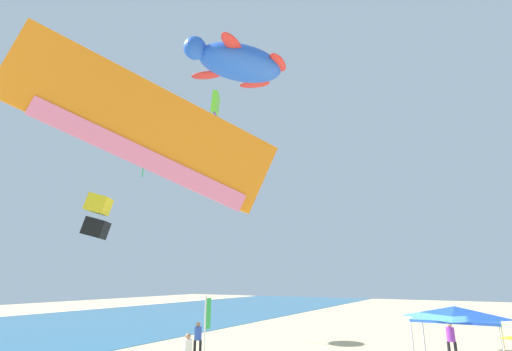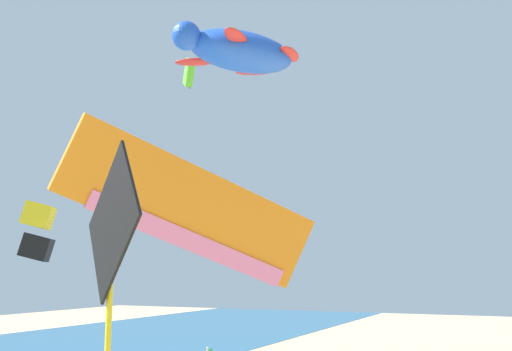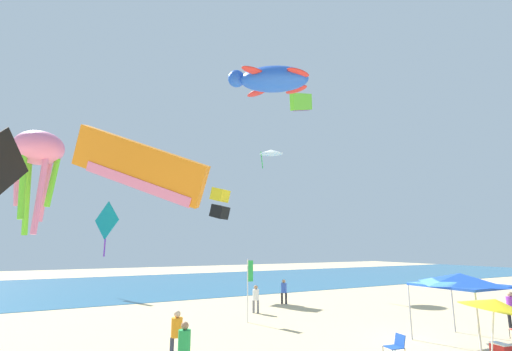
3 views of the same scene
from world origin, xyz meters
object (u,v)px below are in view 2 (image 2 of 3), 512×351
at_px(kite_box_yellow, 38,231).
at_px(kite_parafoil_lime, 189,72).
at_px(kite_turtle_blue, 239,51).
at_px(kite_diamond_black, 112,229).
at_px(kite_parafoil_orange, 191,208).
at_px(kite_delta_white, 101,139).

height_order(kite_box_yellow, kite_parafoil_lime, kite_parafoil_lime).
distance_m(kite_turtle_blue, kite_box_yellow, 12.45).
distance_m(kite_diamond_black, kite_parafoil_lime, 23.69).
height_order(kite_parafoil_orange, kite_diamond_black, kite_parafoil_orange).
relative_size(kite_parafoil_orange, kite_turtle_blue, 0.88).
relative_size(kite_turtle_blue, kite_delta_white, 1.62).
distance_m(kite_delta_white, kite_parafoil_lime, 6.74).
bearing_deg(kite_box_yellow, kite_parafoil_lime, -70.67).
height_order(kite_diamond_black, kite_parafoil_lime, kite_parafoil_lime).
height_order(kite_turtle_blue, kite_box_yellow, kite_turtle_blue).
bearing_deg(kite_box_yellow, kite_parafoil_orange, -156.29).
relative_size(kite_diamond_black, kite_box_yellow, 1.23).
distance_m(kite_parafoil_orange, kite_box_yellow, 16.27).
bearing_deg(kite_box_yellow, kite_delta_white, -16.58).
bearing_deg(kite_delta_white, kite_diamond_black, -96.78).
height_order(kite_diamond_black, kite_turtle_blue, kite_turtle_blue).
relative_size(kite_parafoil_orange, kite_delta_white, 1.42).
bearing_deg(kite_diamond_black, kite_box_yellow, 177.41).
bearing_deg(kite_parafoil_orange, kite_turtle_blue, 56.96).
xyz_separation_m(kite_parafoil_orange, kite_box_yellow, (9.19, 13.42, 0.40)).
distance_m(kite_parafoil_orange, kite_parafoil_lime, 19.39).
xyz_separation_m(kite_delta_white, kite_parafoil_lime, (-0.57, -6.07, 2.88)).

